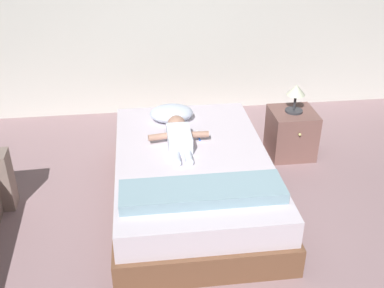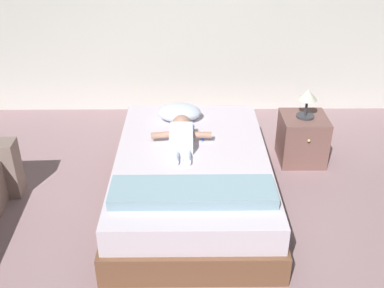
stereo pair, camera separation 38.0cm
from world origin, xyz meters
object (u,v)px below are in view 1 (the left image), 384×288
at_px(toothbrush, 198,136).
at_px(lamp, 296,93).
at_px(bed, 192,178).
at_px(nightstand, 291,133).
at_px(pillow, 171,113).
at_px(baby, 179,136).

relative_size(toothbrush, lamp, 0.58).
bearing_deg(toothbrush, bed, -106.96).
bearing_deg(nightstand, pillow, -178.84).
xyz_separation_m(baby, lamp, (1.19, 0.47, 0.14)).
xyz_separation_m(nightstand, lamp, (0.00, 0.00, 0.44)).
height_order(bed, pillow, pillow).
relative_size(pillow, toothbrush, 2.49).
height_order(nightstand, lamp, lamp).
height_order(baby, toothbrush, baby).
bearing_deg(toothbrush, baby, -151.46).
height_order(toothbrush, nightstand, toothbrush).
distance_m(toothbrush, nightstand, 1.09).
bearing_deg(nightstand, baby, -158.53).
height_order(bed, lamp, lamp).
xyz_separation_m(pillow, nightstand, (1.21, 0.02, -0.30)).
distance_m(baby, nightstand, 1.31).
relative_size(toothbrush, nightstand, 0.35).
relative_size(baby, lamp, 2.35).
xyz_separation_m(bed, lamp, (1.10, 0.68, 0.45)).
relative_size(bed, lamp, 7.22).
distance_m(baby, lamp, 1.28).
height_order(baby, nightstand, baby).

